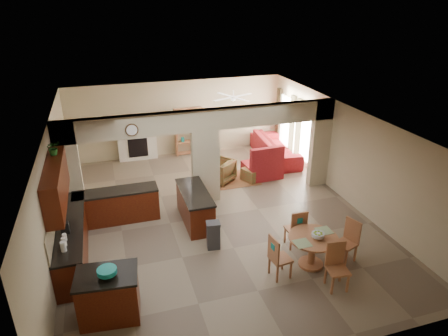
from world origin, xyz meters
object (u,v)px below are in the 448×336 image
object	(u,v)px
kitchen_island	(109,295)
sofa	(275,148)
armchair	(220,170)
dining_table	(312,246)

from	to	relation	value
kitchen_island	sofa	bearing A→B (deg)	51.81
sofa	armchair	distance (m)	2.83
kitchen_island	armchair	xyz separation A→B (m)	(3.73, 5.14, -0.12)
dining_table	armchair	distance (m)	4.93
dining_table	armchair	xyz separation A→B (m)	(-0.71, 4.87, -0.13)
sofa	armchair	bearing A→B (deg)	121.36
kitchen_island	sofa	distance (m)	8.96
dining_table	armchair	bearing A→B (deg)	98.29
dining_table	kitchen_island	bearing A→B (deg)	-176.62
dining_table	armchair	size ratio (longest dim) A/B	1.35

